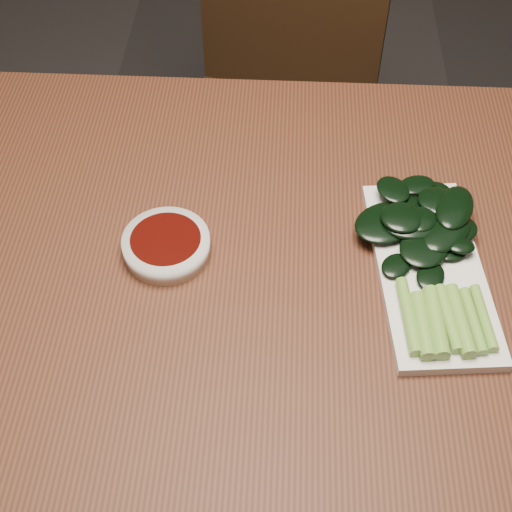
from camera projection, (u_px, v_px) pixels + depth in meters
The scene contains 6 objects.
ground at pixel (263, 492), 1.50m from camera, with size 6.00×6.00×0.00m, color #2C2929.
table at pixel (267, 303), 0.97m from camera, with size 1.40×0.80×0.75m.
chair_far at pixel (277, 103), 1.55m from camera, with size 0.48×0.48×0.89m.
sauce_bowl at pixel (166, 245), 0.92m from camera, with size 0.11×0.11×0.03m.
serving_plate at pixel (429, 270), 0.91m from camera, with size 0.16×0.31×0.01m.
gai_lan at pixel (429, 242), 0.91m from camera, with size 0.18×0.30×0.03m.
Camera 1 is at (0.01, -0.57, 1.47)m, focal length 50.00 mm.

